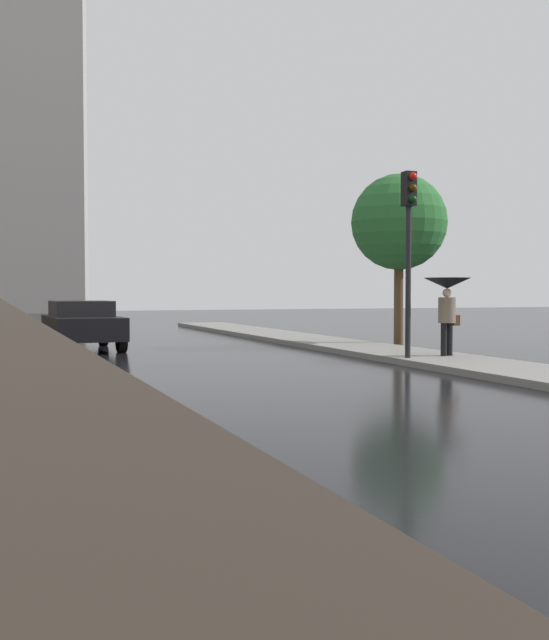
{
  "coord_description": "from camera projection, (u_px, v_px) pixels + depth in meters",
  "views": [
    {
      "loc": [
        -4.32,
        -4.74,
        1.59
      ],
      "look_at": [
        0.23,
        7.22,
        1.11
      ],
      "focal_mm": 42.15,
      "sensor_mm": 36.0,
      "label": 1
    }
  ],
  "objects": [
    {
      "name": "pedestrian_with_umbrella_near",
      "position": [
        447.0,
        294.0,
        17.04
      ],
      "size": [
        1.06,
        1.06,
        1.78
      ],
      "rotation": [
        0.0,
        0.0,
        3.34
      ],
      "color": "black",
      "rests_on": "sidewalk_strip"
    },
    {
      "name": "street_tree_near",
      "position": [
        399.0,
        223.0,
        21.7
      ],
      "size": [
        2.77,
        2.77,
        5.0
      ],
      "color": "#4C3823",
      "rests_on": "ground"
    },
    {
      "name": "traffic_light",
      "position": [
        409.0,
        228.0,
        16.45
      ],
      "size": [
        0.26,
        0.39,
        4.09
      ],
      "color": "black",
      "rests_on": "sidewalk_strip"
    },
    {
      "name": "car_black_near_kerb",
      "position": [
        82.0,
        324.0,
        20.69
      ],
      "size": [
        1.96,
        4.2,
        1.35
      ],
      "rotation": [
        0.0,
        0.0,
        3.18
      ],
      "color": "black",
      "rests_on": "ground"
    },
    {
      "name": "distant_tower",
      "position": [
        11.0,
        148.0,
        58.18
      ],
      "size": [
        12.22,
        9.05,
        25.61
      ],
      "color": "#9E9993",
      "rests_on": "ground"
    }
  ]
}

